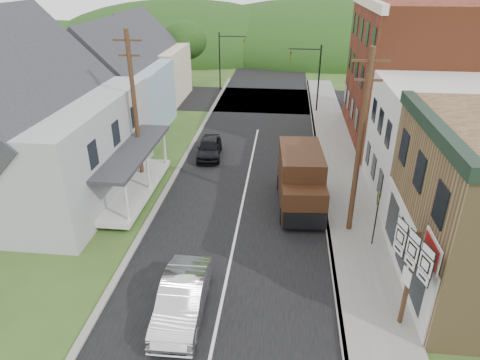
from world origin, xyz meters
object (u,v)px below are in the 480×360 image
(delivery_van, at_px, (301,180))
(route_sign_cluster, at_px, (410,266))
(dark_sedan, at_px, (209,148))
(silver_sedan, at_px, (182,299))
(warning_sign, at_px, (377,210))

(delivery_van, bearing_deg, route_sign_cluster, -71.70)
(dark_sedan, distance_m, route_sign_cluster, 17.83)
(silver_sedan, bearing_deg, route_sign_cluster, 0.88)
(silver_sedan, bearing_deg, warning_sign, 32.97)
(route_sign_cluster, xyz_separation_m, warning_sign, (-0.15, 5.06, -0.75))
(dark_sedan, xyz_separation_m, warning_sign, (9.48, -9.82, 1.31))
(delivery_van, height_order, route_sign_cluster, route_sign_cluster)
(silver_sedan, relative_size, warning_sign, 1.60)
(route_sign_cluster, height_order, warning_sign, route_sign_cluster)
(dark_sedan, relative_size, warning_sign, 1.38)
(route_sign_cluster, bearing_deg, warning_sign, 75.58)
(silver_sedan, bearing_deg, delivery_van, 61.80)
(delivery_van, relative_size, route_sign_cluster, 1.43)
(silver_sedan, height_order, warning_sign, warning_sign)
(dark_sedan, bearing_deg, warning_sign, -51.04)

